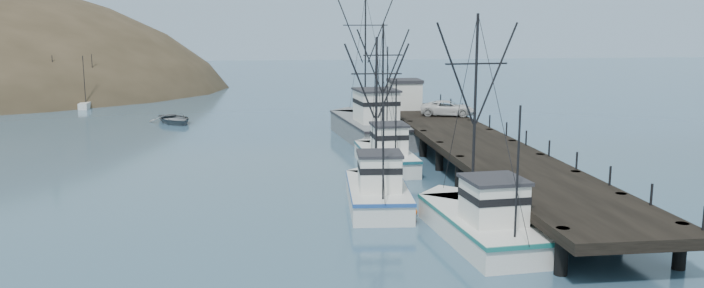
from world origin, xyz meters
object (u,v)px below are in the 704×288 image
Objects in this scene: pier at (476,146)px; work_vessel at (369,125)px; motorboat at (175,123)px; trawler_near at (479,222)px; pier_shed at (405,94)px; pickup_truck at (448,108)px; trawler_mid at (377,191)px; trawler_far at (385,155)px.

work_vessel reaches higher than pier.
pier is 34.49m from motorboat.
trawler_near is 3.43× the size of pier_shed.
work_vessel reaches higher than pickup_truck.
work_vessel is 2.70× the size of motorboat.
trawler_far is (2.22, 10.24, 0.00)m from trawler_mid.
trawler_mid is 0.63× the size of work_vessel.
trawler_near is at bearing -95.22° from pier_shed.
pier is 15.59m from trawler_near.
pickup_truck is 28.04m from motorboat.
trawler_far is at bearing 164.00° from pier.
trawler_mid is at bearing -102.24° from trawler_far.
trawler_near is (-4.45, -14.92, -0.87)m from pier.
trawler_far reaches higher than motorboat.
work_vessel is 3.24× the size of pickup_truck.
trawler_far is 11.48m from work_vessel.
work_vessel is at bearing -130.41° from pier_shed.
trawler_mid is 0.94× the size of trawler_far.
pier_shed is 0.67× the size of pickup_truck.
pickup_truck is (1.40, 12.83, 0.97)m from pier.
trawler_near is 28.42m from pickup_truck.
pickup_truck is at bearing 55.75° from trawler_far.
trawler_near is 1.13× the size of trawler_mid.
pickup_truck is (7.54, 11.07, 1.84)m from trawler_far.
pier is 9.24× the size of pickup_truck.
pier is 18.14m from pier_shed.
trawler_mid is 23.52m from pickup_truck.
motorboat is at bearing 127.16° from trawler_far.
pickup_truck is (9.76, 21.32, 1.84)m from trawler_mid.
trawler_far is 17.10m from pier_shed.
work_vessel reaches higher than motorboat.
trawler_near is 33.16m from pier_shed.
trawler_near reaches higher than pickup_truck.
trawler_near is 0.71× the size of work_vessel.
pickup_truck is at bearing 83.76° from pier.
pier_shed is at bearing 75.36° from trawler_mid.
trawler_near is 44.32m from motorboat.
trawler_near is 16.76m from trawler_far.
trawler_far reaches higher than pier_shed.
pickup_truck reaches higher than motorboat.
trawler_near is 1.92× the size of motorboat.
trawler_near is at bearing -87.83° from work_vessel.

